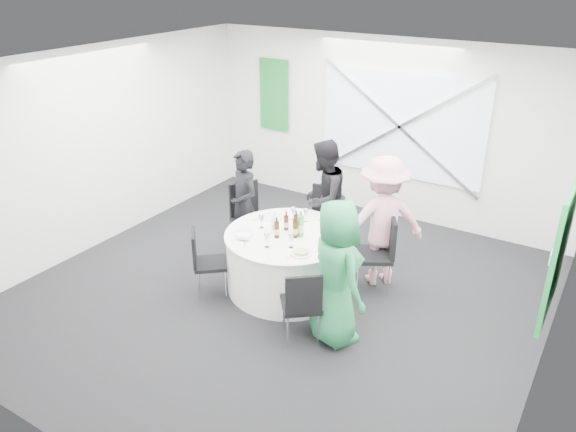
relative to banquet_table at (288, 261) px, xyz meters
The scene contains 48 objects.
floor 0.43m from the banquet_table, 90.00° to the right, with size 6.00×6.00×0.00m, color black.
ceiling 2.43m from the banquet_table, 90.00° to the right, with size 6.00×6.00×0.00m, color silver.
wall_back 2.98m from the banquet_table, 90.00° to the left, with size 6.00×6.00×0.00m, color silver.
wall_front 3.36m from the banquet_table, 90.00° to the right, with size 6.00×6.00×0.00m, color silver.
wall_left 3.17m from the banquet_table, behind, with size 6.00×6.00×0.00m, color silver.
wall_right 3.17m from the banquet_table, ahead, with size 6.00×6.00×0.00m, color silver.
window_panel 2.99m from the banquet_table, 83.80° to the left, with size 2.60×0.03×1.60m, color silver.
window_brace_a 2.96m from the banquet_table, 83.71° to the left, with size 0.05×0.05×3.16m, color silver.
window_brace_b 2.96m from the banquet_table, 83.71° to the left, with size 0.05×0.05×3.16m, color silver.
green_banner 3.65m from the banquet_table, 126.03° to the left, with size 0.55×0.04×1.20m, color #136323.
green_sign 3.08m from the banquet_table, ahead, with size 0.05×1.20×1.40m, color #188637.
banquet_table is the anchor object (origin of this frame).
chair_back 1.04m from the banquet_table, 94.13° to the left, with size 0.48×0.49×0.98m.
chair_back_left 1.17m from the banquet_table, 151.19° to the left, with size 0.62×0.62×1.00m.
chair_back_right 1.16m from the banquet_table, 29.44° to the left, with size 0.63×0.62×1.01m.
chair_front_right 1.15m from the banquet_table, 50.52° to the right, with size 0.58×0.58×0.90m.
chair_front_left 1.04m from the banquet_table, 139.90° to the right, with size 0.55×0.55×0.86m.
person_man_back_left 1.14m from the banquet_table, 156.09° to the left, with size 0.56×0.37×1.53m, color black.
person_man_back 1.17m from the banquet_table, 95.56° to the left, with size 0.80×0.44×1.64m, color black.
person_woman_pink 1.28m from the banquet_table, 40.38° to the left, with size 1.09×0.51×1.69m, color pink.
person_woman_green 1.23m from the banquet_table, 31.85° to the right, with size 0.80×0.52×1.64m, color #227E47.
plate_back 0.67m from the banquet_table, 93.34° to the left, with size 0.27×0.27×0.01m.
plate_back_left 0.64m from the banquet_table, 144.87° to the left, with size 0.27×0.27×0.01m.
plate_back_right 0.68m from the banquet_table, 23.50° to the left, with size 0.28×0.28×0.04m.
plate_front_right 0.66m from the banquet_table, 41.83° to the right, with size 0.25×0.25×0.04m.
plate_front_left 0.67m from the banquet_table, 148.54° to the right, with size 0.26×0.26×0.01m.
napkin 0.69m from the banquet_table, 132.79° to the right, with size 0.16×0.11×0.04m, color white.
beer_bottle_a 0.49m from the banquet_table, 132.87° to the left, with size 0.06×0.06×0.25m.
beer_bottle_b 0.50m from the banquet_table, 87.35° to the left, with size 0.06×0.06×0.25m.
beer_bottle_c 0.50m from the banquet_table, 15.74° to the right, with size 0.06×0.06×0.27m.
beer_bottle_d 0.51m from the banquet_table, 111.43° to the right, with size 0.06×0.06×0.27m.
green_water_bottle 0.54m from the banquet_table, 10.07° to the left, with size 0.08×0.08×0.33m.
clear_water_bottle 0.51m from the banquet_table, 163.88° to the right, with size 0.08×0.08×0.27m.
wine_glass_a 0.62m from the banquet_table, 52.23° to the right, with size 0.07×0.07×0.17m.
wine_glass_b 0.66m from the banquet_table, 93.23° to the right, with size 0.07×0.07×0.17m.
wine_glass_c 0.66m from the banquet_table, 89.45° to the left, with size 0.07×0.07×0.17m.
wine_glass_d 0.63m from the banquet_table, behind, with size 0.07×0.07×0.17m.
wine_glass_e 0.65m from the banquet_table, 112.76° to the left, with size 0.07×0.07×0.17m.
fork_a 0.69m from the banquet_table, 69.86° to the left, with size 0.01×0.15×0.01m, color silver.
knife_a 0.69m from the banquet_table, 104.52° to the left, with size 0.01×0.15×0.01m, color silver.
fork_b 0.69m from the banquet_table, 136.47° to the left, with size 0.01×0.15×0.01m, color silver.
knife_b 0.69m from the banquet_table, 164.20° to the left, with size 0.01×0.15×0.01m, color silver.
fork_c 0.69m from the banquet_table, 53.09° to the right, with size 0.01×0.15×0.01m, color silver.
knife_c 0.69m from the banquet_table, 17.50° to the right, with size 0.01×0.15×0.01m, color silver.
fork_d 0.69m from the banquet_table, ahead, with size 0.01×0.15×0.01m, color silver.
knife_d 0.69m from the banquet_table, 48.42° to the left, with size 0.01×0.15×0.01m, color silver.
fork_e 0.69m from the banquet_table, 158.07° to the right, with size 0.01×0.15×0.01m, color silver.
knife_e 0.69m from the banquet_table, 121.02° to the right, with size 0.01×0.15×0.01m, color silver.
Camera 1 is at (3.25, -5.00, 3.84)m, focal length 35.00 mm.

